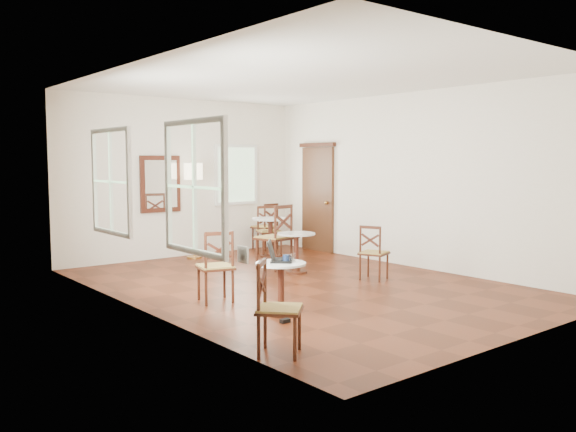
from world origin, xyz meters
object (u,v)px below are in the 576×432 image
object	(u,v)px
water_glass	(293,258)
cafe_table_back	(270,233)
chair_back_b	(269,231)
navy_mug	(286,259)
chair_mid_b	(373,253)
laptop	(277,256)
cafe_table_near	(281,283)
chair_near_b	(277,308)
floor_lamp	(193,178)
chair_near_a	(216,266)
power_adapter	(285,321)
chair_back_a	(266,227)
chair_mid_a	(275,237)
cafe_table_mid	(296,248)
mouse	(280,261)

from	to	relation	value
water_glass	cafe_table_back	bearing A→B (deg)	56.44
chair_back_b	navy_mug	bearing A→B (deg)	-103.98
chair_mid_b	laptop	xyz separation A→B (m)	(-2.39, -0.68, 0.27)
cafe_table_near	chair_near_b	bearing A→B (deg)	-129.59
floor_lamp	water_glass	xyz separation A→B (m)	(-1.19, -4.39, -0.83)
chair_near_a	power_adapter	world-z (taller)	chair_near_a
chair_near_b	chair_back_a	world-z (taller)	chair_back_a
cafe_table_back	laptop	size ratio (longest dim) A/B	1.65
chair_mid_a	navy_mug	size ratio (longest dim) A/B	9.04
cafe_table_back	chair_back_b	distance (m)	0.24
chair_back_b	navy_mug	xyz separation A→B (m)	(-2.59, -3.79, 0.20)
chair_back_a	laptop	xyz separation A→B (m)	(-3.01, -4.26, 0.21)
cafe_table_mid	laptop	distance (m)	2.64
chair_mid_a	mouse	size ratio (longest dim) A/B	10.51
laptop	floor_lamp	bearing A→B (deg)	25.23
chair_near_a	chair_mid_a	size ratio (longest dim) A/B	0.85
mouse	power_adapter	distance (m)	0.71
chair_mid_a	water_glass	world-z (taller)	chair_mid_a
floor_lamp	navy_mug	bearing A→B (deg)	-106.27
laptop	water_glass	world-z (taller)	laptop
chair_mid_a	power_adapter	distance (m)	3.42
chair_mid_b	chair_back_b	world-z (taller)	chair_back_b
chair_back_b	mouse	xyz separation A→B (m)	(-2.66, -3.74, 0.18)
power_adapter	chair_back_b	bearing A→B (deg)	55.11
chair_mid_b	water_glass	size ratio (longest dim) A/B	8.40
mouse	power_adapter	xyz separation A→B (m)	(-0.16, -0.30, -0.63)
chair_near_b	chair_mid_b	distance (m)	3.86
cafe_table_near	floor_lamp	distance (m)	4.68
chair_near_b	mouse	xyz separation A→B (m)	(0.91, 1.12, 0.21)
floor_lamp	water_glass	distance (m)	4.63
chair_back_a	chair_back_b	xyz separation A→B (m)	(-0.39, -0.62, -0.00)
cafe_table_near	floor_lamp	size ratio (longest dim) A/B	0.35
chair_back_b	chair_near_b	bearing A→B (deg)	-105.84
chair_back_b	cafe_table_back	bearing A→B (deg)	-99.80
chair_mid_b	floor_lamp	xyz separation A→B (m)	(-1.09, 3.56, 1.09)
cafe_table_mid	floor_lamp	size ratio (longest dim) A/B	0.37
chair_mid_b	navy_mug	bearing A→B (deg)	88.66
power_adapter	floor_lamp	bearing A→B (deg)	72.03
cafe_table_back	chair_near_b	distance (m)	5.80
cafe_table_back	chair_mid_a	world-z (taller)	chair_mid_a
cafe_table_back	chair_near_b	size ratio (longest dim) A/B	0.83
cafe_table_back	navy_mug	distance (m)	4.36
power_adapter	laptop	bearing A→B (deg)	62.96
chair_back_a	mouse	size ratio (longest dim) A/B	9.20
navy_mug	power_adapter	bearing A→B (deg)	-131.36
cafe_table_near	mouse	bearing A→B (deg)	-173.47
laptop	chair_back_a	bearing A→B (deg)	7.10
chair_near_a	mouse	distance (m)	1.09
cafe_table_back	power_adapter	size ratio (longest dim) A/B	6.63
chair_near_a	navy_mug	world-z (taller)	chair_near_a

